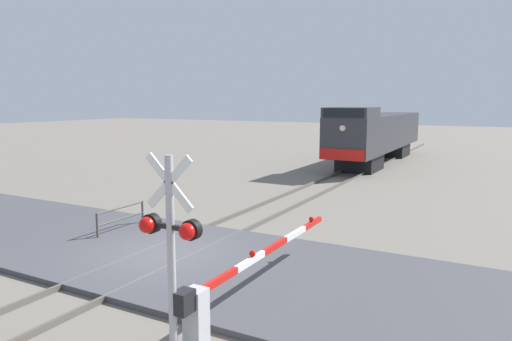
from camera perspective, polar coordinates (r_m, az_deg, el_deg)
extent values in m
plane|color=slate|center=(14.09, -10.80, -10.33)|extent=(160.00, 160.00, 0.00)
cube|color=#59544C|center=(14.51, -13.03, -9.52)|extent=(0.08, 80.00, 0.15)
cube|color=#59544C|center=(13.64, -8.44, -10.58)|extent=(0.08, 80.00, 0.15)
cube|color=#47474C|center=(14.07, -10.81, -10.04)|extent=(36.00, 6.16, 0.15)
cube|color=black|center=(31.25, 12.51, 0.98)|extent=(2.38, 3.20, 1.05)
cube|color=black|center=(39.95, 16.14, 2.46)|extent=(2.38, 3.20, 1.05)
cube|color=#333338|center=(35.42, 14.65, 4.61)|extent=(2.80, 16.41, 2.43)
cube|color=#333338|center=(28.94, 11.52, 6.92)|extent=(2.75, 3.07, 0.62)
cube|color=black|center=(27.45, 10.54, 6.87)|extent=(2.38, 0.06, 0.50)
cube|color=red|center=(27.60, 10.40, 1.90)|extent=(2.66, 0.08, 0.64)
sphere|color=#F2EACC|center=(27.46, 10.48, 5.09)|extent=(0.36, 0.36, 0.36)
cylinder|color=#ADADB2|center=(8.14, -10.25, -10.97)|extent=(0.14, 0.14, 3.64)
cube|color=white|center=(7.79, -10.51, -1.42)|extent=(0.95, 0.04, 0.95)
cube|color=white|center=(7.79, -10.51, -1.42)|extent=(0.95, 0.04, 0.95)
cube|color=black|center=(7.95, -10.37, -6.75)|extent=(1.04, 0.08, 0.08)
sphere|color=red|center=(8.14, -13.13, -6.47)|extent=(0.28, 0.28, 0.28)
sphere|color=red|center=(7.62, -8.37, -7.36)|extent=(0.28, 0.28, 0.28)
cylinder|color=black|center=(8.23, -12.57, -6.29)|extent=(0.34, 0.14, 0.34)
cylinder|color=black|center=(7.72, -7.83, -7.16)|extent=(0.34, 0.14, 0.34)
cube|color=silver|center=(8.88, -7.29, -17.70)|extent=(0.36, 0.36, 1.20)
cube|color=black|center=(8.42, -8.80, -15.50)|extent=(0.28, 0.36, 0.40)
cube|color=red|center=(9.28, -4.40, -13.09)|extent=(0.10, 1.19, 0.14)
cube|color=white|center=(10.23, -0.71, -10.97)|extent=(0.10, 1.19, 0.14)
cube|color=red|center=(11.22, 2.30, -9.19)|extent=(0.10, 1.19, 0.14)
cube|color=white|center=(12.25, 4.79, -7.68)|extent=(0.10, 1.19, 0.14)
cube|color=red|center=(13.30, 6.87, -6.40)|extent=(0.10, 1.19, 0.14)
sphere|color=red|center=(10.26, -0.44, -10.08)|extent=(0.14, 0.14, 0.14)
sphere|color=red|center=(13.20, 6.75, -5.89)|extent=(0.14, 0.14, 0.14)
cylinder|color=#4C4742|center=(15.99, -18.74, -6.58)|extent=(0.08, 0.08, 0.95)
cylinder|color=#4C4742|center=(17.43, -13.63, -5.13)|extent=(0.08, 0.08, 0.95)
cylinder|color=#4C4742|center=(16.59, -16.13, -4.37)|extent=(0.06, 2.11, 0.06)
cylinder|color=#4C4742|center=(16.68, -16.08, -5.67)|extent=(0.06, 2.11, 0.06)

